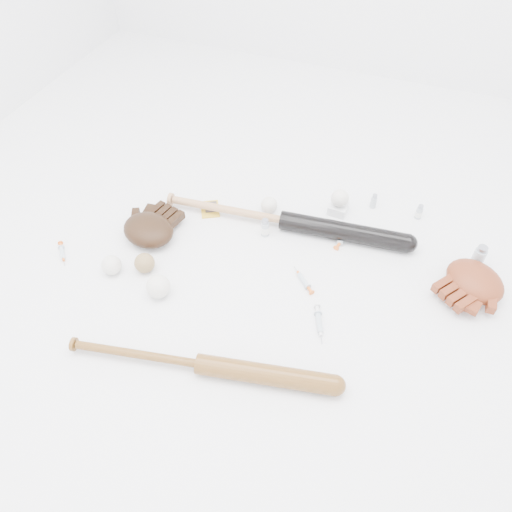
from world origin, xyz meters
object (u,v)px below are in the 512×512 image
(bat_dark, at_px, (283,220))
(glove_dark, at_px, (148,230))
(bat_wood, at_px, (200,364))
(pedestal, at_px, (338,209))

(bat_dark, relative_size, glove_dark, 4.14)
(bat_wood, bearing_deg, pedestal, 64.82)
(glove_dark, distance_m, pedestal, 0.73)
(bat_dark, relative_size, bat_wood, 1.15)
(bat_wood, relative_size, pedestal, 12.28)
(bat_wood, bearing_deg, bat_dark, 76.08)
(bat_dark, distance_m, pedestal, 0.23)
(bat_dark, distance_m, glove_dark, 0.50)
(bat_wood, height_order, pedestal, bat_wood)
(bat_dark, bearing_deg, bat_wood, -98.60)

